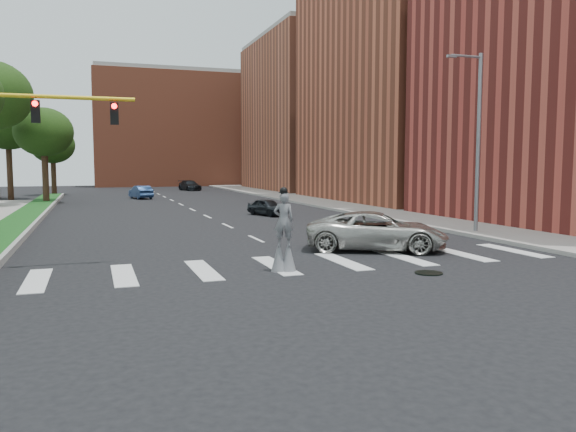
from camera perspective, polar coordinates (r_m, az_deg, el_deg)
The scene contains 18 objects.
ground_plane at distance 19.32m, azimuth 3.30°, elevation -5.34°, with size 160.00×160.00×0.00m, color black.
grass_median at distance 37.93m, azimuth -25.51°, elevation -0.40°, with size 2.00×60.00×0.25m, color #134317.
median_curb at distance 37.82m, azimuth -23.93°, elevation -0.33°, with size 0.20×60.00×0.28m, color gray.
sidewalk_right at distance 47.04m, azimuth 5.72°, elevation 1.06°, with size 5.00×90.00×0.18m, color gray.
manhole at distance 18.96m, azimuth 14.10°, elevation -5.63°, with size 0.90×0.90×0.04m, color black.
building_mid at distance 56.46m, azimuth 12.66°, elevation 13.79°, with size 16.00×22.00×24.00m, color #A85035.
building_far at distance 77.56m, azimuth 3.09°, elevation 10.09°, with size 16.00×22.00×20.00m, color #A9593E.
building_backdrop at distance 96.60m, azimuth -11.40°, elevation 8.46°, with size 26.00×14.00×18.00m, color #A85035.
streetlight at distance 29.77m, azimuth 18.64°, elevation 7.60°, with size 2.05×0.20×9.00m.
traffic_signal at distance 20.69m, azimuth -26.31°, elevation 6.38°, with size 5.30×0.23×6.20m.
stilt_performer at distance 18.61m, azimuth -0.44°, elevation -2.25°, with size 0.83×0.61×2.81m.
suv_crossing at distance 23.48m, azimuth 9.02°, elevation -1.51°, with size 2.66×5.77×1.60m, color #ACAAA2.
car_near at distance 38.81m, azimuth -2.09°, elevation 0.91°, with size 1.37×3.41×1.16m, color black.
car_mid at distance 59.34m, azimuth -14.73°, elevation 2.36°, with size 1.41×4.04×1.33m, color navy.
car_far at distance 76.24m, azimuth -9.95°, elevation 3.08°, with size 1.88×4.62×1.34m, color black.
tree_5 at distance 62.18m, azimuth -26.60°, elevation 8.32°, with size 5.93×5.93×9.98m.
tree_6 at distance 54.88m, azimuth -23.57°, elevation 7.78°, with size 5.09×5.09×8.55m.
tree_7 at distance 68.82m, azimuth -22.80°, elevation 6.62°, with size 4.83×4.83×7.72m.
Camera 1 is at (-7.28, -17.53, 3.58)m, focal length 35.00 mm.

